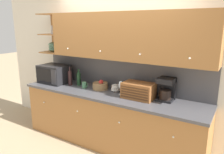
{
  "coord_description": "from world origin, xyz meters",
  "views": [
    {
      "loc": [
        1.8,
        -3.15,
        2.0
      ],
      "look_at": [
        0.0,
        -0.23,
        1.15
      ],
      "focal_mm": 35.0,
      "sensor_mm": 36.0,
      "label": 1
    }
  ],
  "objects_px": {
    "fruit_basket": "(100,86)",
    "bowl_stack_on_counter": "(116,88)",
    "microwave": "(54,74)",
    "mug": "(84,85)",
    "bread_box": "(138,91)",
    "coffee_maker": "(166,89)",
    "wine_glass": "(121,85)",
    "second_wine_bottle": "(70,77)",
    "wine_bottle": "(79,78)"
  },
  "relations": [
    {
      "from": "fruit_basket",
      "to": "wine_glass",
      "type": "xyz_separation_m",
      "value": [
        0.44,
        -0.07,
        0.09
      ]
    },
    {
      "from": "second_wine_bottle",
      "to": "bowl_stack_on_counter",
      "type": "distance_m",
      "value": 0.9
    },
    {
      "from": "wine_bottle",
      "to": "bread_box",
      "type": "relative_size",
      "value": 0.64
    },
    {
      "from": "microwave",
      "to": "second_wine_bottle",
      "type": "xyz_separation_m",
      "value": [
        0.38,
        0.01,
        -0.02
      ]
    },
    {
      "from": "microwave",
      "to": "wine_bottle",
      "type": "xyz_separation_m",
      "value": [
        0.52,
        0.09,
        -0.03
      ]
    },
    {
      "from": "wine_bottle",
      "to": "coffee_maker",
      "type": "distance_m",
      "value": 1.58
    },
    {
      "from": "fruit_basket",
      "to": "wine_glass",
      "type": "height_order",
      "value": "wine_glass"
    },
    {
      "from": "bowl_stack_on_counter",
      "to": "coffee_maker",
      "type": "height_order",
      "value": "coffee_maker"
    },
    {
      "from": "microwave",
      "to": "mug",
      "type": "distance_m",
      "value": 0.72
    },
    {
      "from": "bread_box",
      "to": "coffee_maker",
      "type": "bearing_deg",
      "value": 20.05
    },
    {
      "from": "wine_bottle",
      "to": "bowl_stack_on_counter",
      "type": "relative_size",
      "value": 1.82
    },
    {
      "from": "second_wine_bottle",
      "to": "wine_bottle",
      "type": "xyz_separation_m",
      "value": [
        0.14,
        0.07,
        -0.02
      ]
    },
    {
      "from": "microwave",
      "to": "second_wine_bottle",
      "type": "distance_m",
      "value": 0.38
    },
    {
      "from": "bowl_stack_on_counter",
      "to": "wine_glass",
      "type": "bearing_deg",
      "value": -35.39
    },
    {
      "from": "wine_bottle",
      "to": "fruit_basket",
      "type": "relative_size",
      "value": 1.16
    },
    {
      "from": "second_wine_bottle",
      "to": "bread_box",
      "type": "xyz_separation_m",
      "value": [
        1.35,
        0.01,
        -0.03
      ]
    },
    {
      "from": "bread_box",
      "to": "bowl_stack_on_counter",
      "type": "bearing_deg",
      "value": 165.78
    },
    {
      "from": "bread_box",
      "to": "mug",
      "type": "bearing_deg",
      "value": -179.36
    },
    {
      "from": "bowl_stack_on_counter",
      "to": "fruit_basket",
      "type": "bearing_deg",
      "value": -171.81
    },
    {
      "from": "second_wine_bottle",
      "to": "bread_box",
      "type": "relative_size",
      "value": 0.72
    },
    {
      "from": "bread_box",
      "to": "wine_bottle",
      "type": "bearing_deg",
      "value": 176.79
    },
    {
      "from": "fruit_basket",
      "to": "bowl_stack_on_counter",
      "type": "height_order",
      "value": "fruit_basket"
    },
    {
      "from": "coffee_maker",
      "to": "mug",
      "type": "bearing_deg",
      "value": -173.91
    },
    {
      "from": "mug",
      "to": "fruit_basket",
      "type": "bearing_deg",
      "value": 17.93
    },
    {
      "from": "microwave",
      "to": "fruit_basket",
      "type": "bearing_deg",
      "value": 5.57
    },
    {
      "from": "mug",
      "to": "bread_box",
      "type": "xyz_separation_m",
      "value": [
        1.02,
        0.01,
        0.06
      ]
    },
    {
      "from": "fruit_basket",
      "to": "wine_glass",
      "type": "bearing_deg",
      "value": -9.22
    },
    {
      "from": "wine_glass",
      "to": "microwave",
      "type": "bearing_deg",
      "value": -179.02
    },
    {
      "from": "second_wine_bottle",
      "to": "wine_glass",
      "type": "relative_size",
      "value": 1.49
    },
    {
      "from": "wine_bottle",
      "to": "fruit_basket",
      "type": "distance_m",
      "value": 0.47
    },
    {
      "from": "bread_box",
      "to": "coffee_maker",
      "type": "distance_m",
      "value": 0.4
    },
    {
      "from": "wine_glass",
      "to": "mug",
      "type": "bearing_deg",
      "value": -178.68
    },
    {
      "from": "microwave",
      "to": "mug",
      "type": "xyz_separation_m",
      "value": [
        0.71,
        0.01,
        -0.11
      ]
    },
    {
      "from": "second_wine_bottle",
      "to": "mug",
      "type": "relative_size",
      "value": 3.16
    },
    {
      "from": "mug",
      "to": "fruit_basket",
      "type": "distance_m",
      "value": 0.29
    },
    {
      "from": "fruit_basket",
      "to": "bread_box",
      "type": "xyz_separation_m",
      "value": [
        0.75,
        -0.08,
        0.06
      ]
    },
    {
      "from": "microwave",
      "to": "mug",
      "type": "relative_size",
      "value": 5.06
    },
    {
      "from": "microwave",
      "to": "bowl_stack_on_counter",
      "type": "xyz_separation_m",
      "value": [
        1.27,
        0.14,
        -0.11
      ]
    },
    {
      "from": "microwave",
      "to": "second_wine_bottle",
      "type": "bearing_deg",
      "value": 2.06
    },
    {
      "from": "mug",
      "to": "bread_box",
      "type": "distance_m",
      "value": 1.02
    },
    {
      "from": "second_wine_bottle",
      "to": "wine_bottle",
      "type": "relative_size",
      "value": 1.12
    },
    {
      "from": "microwave",
      "to": "wine_bottle",
      "type": "relative_size",
      "value": 1.8
    },
    {
      "from": "wine_glass",
      "to": "coffee_maker",
      "type": "xyz_separation_m",
      "value": [
        0.68,
        0.13,
        0.01
      ]
    },
    {
      "from": "fruit_basket",
      "to": "bread_box",
      "type": "relative_size",
      "value": 0.55
    },
    {
      "from": "wine_bottle",
      "to": "bread_box",
      "type": "height_order",
      "value": "wine_bottle"
    },
    {
      "from": "bowl_stack_on_counter",
      "to": "bread_box",
      "type": "bearing_deg",
      "value": -14.22
    },
    {
      "from": "microwave",
      "to": "bowl_stack_on_counter",
      "type": "relative_size",
      "value": 3.27
    },
    {
      "from": "mug",
      "to": "second_wine_bottle",
      "type": "bearing_deg",
      "value": 179.0
    },
    {
      "from": "wine_bottle",
      "to": "wine_glass",
      "type": "relative_size",
      "value": 1.33
    },
    {
      "from": "microwave",
      "to": "wine_glass",
      "type": "relative_size",
      "value": 2.39
    }
  ]
}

